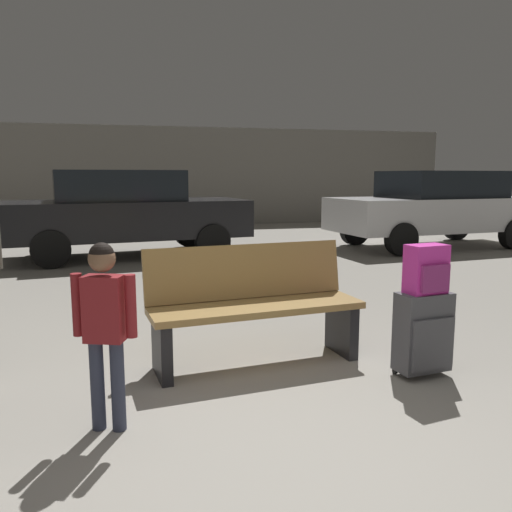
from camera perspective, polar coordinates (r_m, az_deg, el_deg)
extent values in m
cube|color=gray|center=(6.42, -7.29, -4.41)|extent=(18.00, 18.00, 0.10)
cube|color=gray|center=(15.09, -11.47, 8.60)|extent=(18.00, 0.12, 2.80)
cube|color=#9E7A42|center=(3.87, 0.15, -5.73)|extent=(1.64, 0.62, 0.05)
cube|color=#9E7A42|center=(4.05, -1.10, -1.67)|extent=(1.60, 0.29, 0.42)
cube|color=black|center=(3.75, -10.35, -10.05)|extent=(0.12, 0.41, 0.41)
cube|color=black|center=(4.23, 9.40, -7.84)|extent=(0.12, 0.41, 0.41)
cube|color=#4C4C51|center=(3.87, 17.93, -7.93)|extent=(0.40, 0.25, 0.56)
cube|color=#4C4C51|center=(3.81, 18.96, -9.21)|extent=(0.34, 0.07, 0.36)
cube|color=#A5A5AA|center=(3.87, 17.36, -3.83)|extent=(0.14, 0.04, 0.02)
cylinder|color=black|center=(3.94, 15.07, -12.17)|extent=(0.02, 0.05, 0.04)
cylinder|color=black|center=(4.13, 18.72, -11.35)|extent=(0.02, 0.05, 0.04)
cube|color=#D833A5|center=(3.77, 18.25, -1.36)|extent=(0.30, 0.20, 0.34)
cube|color=#8E2B70|center=(3.71, 19.18, -2.37)|extent=(0.23, 0.07, 0.19)
cylinder|color=black|center=(3.75, 18.36, 1.01)|extent=(0.06, 0.03, 0.02)
cylinder|color=#33384C|center=(3.06, -14.99, -13.68)|extent=(0.08, 0.08, 0.52)
cylinder|color=#33384C|center=(3.10, -17.09, -13.46)|extent=(0.08, 0.08, 0.52)
cube|color=maroon|center=(2.94, -16.41, -5.60)|extent=(0.24, 0.19, 0.37)
cylinder|color=maroon|center=(2.88, -13.64, -5.39)|extent=(0.06, 0.06, 0.35)
cylinder|color=maroon|center=(2.99, -19.11, -5.10)|extent=(0.06, 0.06, 0.35)
sphere|color=brown|center=(2.88, -16.65, -0.28)|extent=(0.15, 0.15, 0.15)
sphere|color=black|center=(2.88, -16.67, 0.12)|extent=(0.13, 0.13, 0.13)
cylinder|color=#E5D84C|center=(3.06, -16.99, -4.71)|extent=(0.06, 0.06, 0.10)
cylinder|color=red|center=(3.04, -17.05, -3.33)|extent=(0.01, 0.01, 0.06)
cube|color=silver|center=(10.93, 18.93, 4.45)|extent=(4.25, 2.12, 0.64)
cube|color=black|center=(11.00, 19.70, 7.46)|extent=(2.25, 1.75, 0.52)
cylinder|color=black|center=(9.55, 15.75, 1.80)|extent=(0.62, 0.26, 0.60)
cylinder|color=black|center=(10.88, 10.83, 2.79)|extent=(0.62, 0.26, 0.60)
cylinder|color=black|center=(12.41, 21.21, 3.08)|extent=(0.62, 0.26, 0.60)
cube|color=black|center=(9.39, -13.92, 4.03)|extent=(4.29, 2.25, 0.64)
cube|color=black|center=(9.34, -14.97, 7.53)|extent=(2.29, 1.81, 0.52)
cylinder|color=black|center=(10.46, -7.41, 2.64)|extent=(0.62, 0.28, 0.60)
cylinder|color=black|center=(8.93, -4.81, 1.63)|extent=(0.62, 0.28, 0.60)
cylinder|color=black|center=(10.13, -21.79, 1.88)|extent=(0.62, 0.28, 0.60)
cylinder|color=black|center=(8.54, -21.71, 0.71)|extent=(0.62, 0.28, 0.60)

